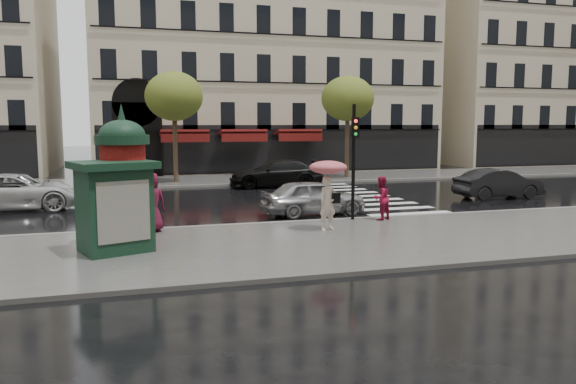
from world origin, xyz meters
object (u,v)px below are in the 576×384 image
object	(u,v)px
man_burgundy	(151,202)
car_silver	(313,197)
woman_umbrella	(328,183)
morris_column	(124,178)
newsstand	(114,205)
car_darkgrey	(499,184)
traffic_light	(354,150)
car_white	(14,192)
woman_red	(381,198)
car_black	(276,173)

from	to	relation	value
man_burgundy	car_silver	world-z (taller)	man_burgundy
woman_umbrella	morris_column	bearing A→B (deg)	-175.40
newsstand	car_darkgrey	xyz separation A→B (m)	(17.67, 7.16, -0.68)
morris_column	newsstand	xyz separation A→B (m)	(-0.27, -0.73, -0.67)
morris_column	traffic_light	distance (m)	8.29
morris_column	traffic_light	xyz separation A→B (m)	(7.98, 2.16, 0.59)
car_white	traffic_light	bearing A→B (deg)	-122.18
man_burgundy	car_silver	xyz separation A→B (m)	(6.32, 2.41, -0.38)
car_silver	car_white	size ratio (longest dim) A/B	0.75
woman_red	morris_column	xyz separation A→B (m)	(-8.92, -1.84, 1.14)
traffic_light	car_black	xyz separation A→B (m)	(0.38, 12.07, -1.87)
car_silver	car_black	distance (m)	10.06
woman_red	newsstand	bearing A→B (deg)	-10.25
car_silver	car_white	distance (m)	12.45
woman_umbrella	man_burgundy	distance (m)	5.74
woman_red	newsstand	size ratio (longest dim) A/B	0.63
car_black	woman_red	bearing A→B (deg)	6.99
traffic_light	car_darkgrey	world-z (taller)	traffic_light
woman_red	car_white	xyz separation A→B (m)	(-13.32, 7.05, -0.15)
man_burgundy	car_black	world-z (taller)	man_burgundy
woman_umbrella	man_burgundy	bearing A→B (deg)	166.56
woman_red	car_black	size ratio (longest dim) A/B	0.30
newsstand	car_white	xyz separation A→B (m)	(-4.13, 9.62, -0.62)
car_white	morris_column	bearing A→B (deg)	-157.32
woman_umbrella	morris_column	xyz separation A→B (m)	(-6.38, -0.51, 0.38)
man_burgundy	car_black	distance (m)	14.51
morris_column	car_white	size ratio (longest dim) A/B	0.73
car_black	car_darkgrey	bearing A→B (deg)	53.62
traffic_light	newsstand	xyz separation A→B (m)	(-8.24, -2.89, -1.26)
man_burgundy	newsstand	xyz separation A→B (m)	(-1.09, -2.57, 0.30)
traffic_light	car_white	size ratio (longest dim) A/B	0.75
woman_umbrella	newsstand	world-z (taller)	newsstand
morris_column	car_black	distance (m)	16.56
woman_umbrella	traffic_light	world-z (taller)	traffic_light
woman_umbrella	traffic_light	bearing A→B (deg)	45.92
man_burgundy	car_silver	distance (m)	6.78
woman_red	car_black	bearing A→B (deg)	-113.29
woman_red	car_silver	xyz separation A→B (m)	(-1.77, 2.41, -0.21)
woman_red	newsstand	world-z (taller)	newsstand
morris_column	car_white	world-z (taller)	morris_column
man_burgundy	car_silver	bearing A→B (deg)	-175.83
morris_column	man_burgundy	bearing A→B (deg)	65.83
traffic_light	car_black	world-z (taller)	traffic_light
woman_umbrella	newsstand	xyz separation A→B (m)	(-6.65, -1.24, -0.29)
man_burgundy	car_black	bearing A→B (deg)	-137.94
car_darkgrey	car_black	distance (m)	11.94
traffic_light	car_darkgrey	xyz separation A→B (m)	(9.42, 4.27, -1.94)
car_silver	woman_red	bearing A→B (deg)	-148.09
woman_umbrella	car_silver	size ratio (longest dim) A/B	0.57
man_burgundy	morris_column	world-z (taller)	morris_column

